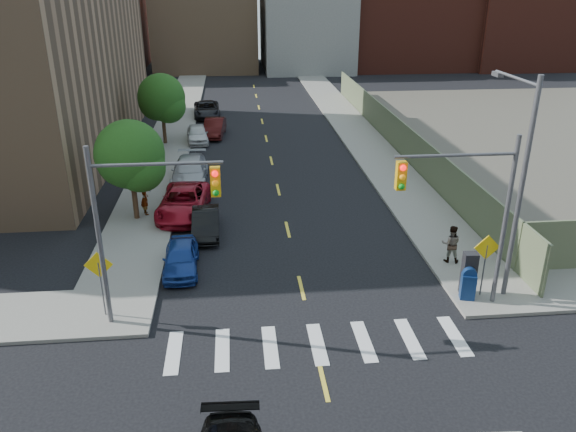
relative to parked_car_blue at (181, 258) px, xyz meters
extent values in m
plane|color=black|center=(5.17, -10.06, -0.64)|extent=(160.00, 160.00, 0.00)
cube|color=gray|center=(-2.58, 31.44, -0.56)|extent=(3.50, 73.00, 0.15)
cube|color=gray|center=(12.92, 31.44, -0.56)|extent=(3.50, 73.00, 0.15)
cube|color=#646D4C|center=(14.77, 17.94, 0.61)|extent=(0.12, 44.00, 2.50)
cube|color=#592319|center=(-16.83, 59.94, 5.36)|extent=(14.00, 18.00, 12.00)
cube|color=#8C6B4C|center=(-0.83, 61.94, 6.86)|extent=(14.00, 16.00, 15.00)
cube|color=gray|center=(13.17, 59.94, 4.36)|extent=(12.00, 16.00, 10.00)
cube|color=#592319|center=(27.17, 61.94, 7.36)|extent=(18.00, 18.00, 16.00)
cube|color=#592319|center=(43.17, 59.94, 8.36)|extent=(14.00, 16.00, 18.00)
cylinder|color=#59595E|center=(-2.33, -4.06, 2.86)|extent=(0.18, 0.18, 7.00)
cylinder|color=#59595E|center=(-0.08, -4.06, 5.66)|extent=(4.50, 0.12, 0.12)
cube|color=#E5A50C|center=(1.87, -4.06, 4.96)|extent=(0.35, 0.30, 1.05)
cylinder|color=#59595E|center=(12.67, -4.06, 2.86)|extent=(0.18, 0.18, 7.00)
cylinder|color=#59595E|center=(10.42, -4.06, 5.66)|extent=(4.50, 0.12, 0.12)
cube|color=#E5A50C|center=(8.47, -4.06, 4.96)|extent=(0.35, 0.30, 1.05)
cylinder|color=#59595E|center=(13.37, -3.56, 3.86)|extent=(0.20, 0.20, 9.00)
cylinder|color=#59595E|center=(13.37, -1.86, 7.96)|extent=(0.12, 3.50, 0.12)
cube|color=#59595E|center=(13.37, -0.26, 7.86)|extent=(0.25, 0.60, 0.18)
cylinder|color=#59595E|center=(-2.63, -3.56, 0.56)|extent=(0.06, 0.06, 2.40)
cube|color=yellow|center=(-2.63, -3.56, 1.66)|extent=(1.06, 0.04, 1.06)
cylinder|color=#59595E|center=(12.37, -3.56, 0.56)|extent=(0.06, 0.06, 2.40)
cube|color=yellow|center=(12.37, -3.56, 1.66)|extent=(1.06, 0.04, 1.06)
cylinder|color=#59595E|center=(-2.63, 9.94, 0.56)|extent=(0.06, 0.06, 2.40)
cube|color=yellow|center=(-2.63, 9.94, 1.66)|extent=(1.06, 0.04, 1.06)
cylinder|color=#332114|center=(-2.83, 5.94, 0.68)|extent=(0.28, 0.28, 2.64)
sphere|color=#1E4012|center=(-2.83, 5.94, 3.08)|extent=(3.60, 3.60, 3.60)
sphere|color=#1E4012|center=(-2.33, 5.64, 2.48)|extent=(2.64, 2.64, 2.64)
sphere|color=#1E4012|center=(-3.23, 6.34, 2.66)|extent=(2.88, 2.88, 2.88)
cylinder|color=#332114|center=(-2.83, 20.94, 0.68)|extent=(0.28, 0.28, 2.64)
sphere|color=#1E4012|center=(-2.83, 20.94, 3.08)|extent=(3.60, 3.60, 3.60)
sphere|color=#1E4012|center=(-2.33, 20.64, 2.48)|extent=(2.64, 2.64, 2.64)
sphere|color=#1E4012|center=(-3.23, 21.34, 2.66)|extent=(2.88, 2.88, 2.88)
imported|color=navy|center=(0.00, 0.00, 0.00)|extent=(1.60, 3.79, 1.28)
imported|color=black|center=(0.97, 3.79, 0.00)|extent=(1.42, 3.89, 1.27)
imported|color=maroon|center=(-0.33, 6.47, 0.12)|extent=(2.93, 5.66, 1.52)
imported|color=#A6A9AD|center=(-0.33, 11.76, 0.14)|extent=(2.26, 5.41, 1.56)
imported|color=silver|center=(-0.33, 21.35, 0.06)|extent=(1.98, 4.22, 1.40)
imported|color=#390C0B|center=(0.97, 23.11, 0.09)|extent=(1.97, 4.54, 1.45)
imported|color=black|center=(0.10, 30.28, 0.07)|extent=(2.66, 5.26, 1.43)
cube|color=navy|center=(11.70, -3.79, 0.05)|extent=(0.65, 0.55, 1.08)
cylinder|color=navy|center=(11.70, -3.79, 0.61)|extent=(0.60, 0.38, 0.55)
cube|color=black|center=(11.83, -3.42, 0.44)|extent=(0.59, 0.50, 1.85)
imported|color=gray|center=(-2.41, 6.45, 0.41)|extent=(0.65, 0.77, 1.79)
imported|color=gray|center=(12.16, -0.59, 0.39)|extent=(1.01, 0.89, 1.76)
camera|label=1|loc=(2.58, -22.60, 11.50)|focal=35.00mm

